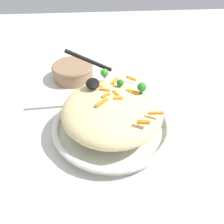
{
  "coord_description": "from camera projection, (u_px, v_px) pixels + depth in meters",
  "views": [
    {
      "loc": [
        0.53,
        -0.04,
        0.52
      ],
      "look_at": [
        0.0,
        0.0,
        0.08
      ],
      "focal_mm": 38.19,
      "sensor_mm": 36.0,
      "label": 1
    }
  ],
  "objects": [
    {
      "name": "broccoli_floret_0",
      "position": [
        120.0,
        83.0,
        0.69
      ],
      "size": [
        0.02,
        0.02,
        0.03
      ],
      "color": "#205B1C",
      "rests_on": "pasta_mound"
    },
    {
      "name": "carrot_piece_10",
      "position": [
        131.0,
        78.0,
        0.74
      ],
      "size": [
        0.03,
        0.03,
        0.01
      ],
      "primitive_type": "cube",
      "rotation": [
        0.0,
        0.0,
        3.99
      ],
      "color": "orange",
      "rests_on": "pasta_mound"
    },
    {
      "name": "carrot_piece_8",
      "position": [
        116.0,
        93.0,
        0.66
      ],
      "size": [
        0.03,
        0.02,
        0.01
      ],
      "primitive_type": "cube",
      "rotation": [
        0.0,
        0.0,
        3.56
      ],
      "color": "orange",
      "rests_on": "pasta_mound"
    },
    {
      "name": "carrot_piece_4",
      "position": [
        102.0,
        103.0,
        0.63
      ],
      "size": [
        0.03,
        0.04,
        0.01
      ],
      "primitive_type": "cube",
      "rotation": [
        0.0,
        0.0,
        5.41
      ],
      "color": "orange",
      "rests_on": "pasta_mound"
    },
    {
      "name": "carrot_piece_2",
      "position": [
        156.0,
        113.0,
        0.61
      ],
      "size": [
        0.01,
        0.04,
        0.01
      ],
      "primitive_type": "cube",
      "rotation": [
        0.0,
        0.0,
        4.66
      ],
      "color": "orange",
      "rests_on": "pasta_mound"
    },
    {
      "name": "carrot_piece_7",
      "position": [
        143.0,
        122.0,
        0.58
      ],
      "size": [
        0.01,
        0.03,
        0.01
      ],
      "primitive_type": "cube",
      "rotation": [
        0.0,
        0.0,
        1.43
      ],
      "color": "orange",
      "rests_on": "pasta_mound"
    },
    {
      "name": "pasta_mound",
      "position": [
        112.0,
        111.0,
        0.68
      ],
      "size": [
        0.3,
        0.29,
        0.1
      ],
      "primitive_type": "ellipsoid",
      "color": "#DBC689",
      "rests_on": "serving_bowl"
    },
    {
      "name": "serving_bowl",
      "position": [
        112.0,
        127.0,
        0.72
      ],
      "size": [
        0.36,
        0.36,
        0.04
      ],
      "color": "silver",
      "rests_on": "ground_plane"
    },
    {
      "name": "carrot_piece_9",
      "position": [
        106.0,
        96.0,
        0.65
      ],
      "size": [
        0.02,
        0.03,
        0.01
      ],
      "primitive_type": "cube",
      "rotation": [
        0.0,
        0.0,
        2.2
      ],
      "color": "orange",
      "rests_on": "pasta_mound"
    },
    {
      "name": "companion_bowl",
      "position": [
        73.0,
        71.0,
        0.96
      ],
      "size": [
        0.17,
        0.17,
        0.06
      ],
      "color": "#8C6B4C",
      "rests_on": "ground_plane"
    },
    {
      "name": "broccoli_floret_2",
      "position": [
        142.0,
        87.0,
        0.67
      ],
      "size": [
        0.03,
        0.03,
        0.03
      ],
      "color": "#296820",
      "rests_on": "pasta_mound"
    },
    {
      "name": "serving_spoon",
      "position": [
        91.0,
        75.0,
        0.7
      ],
      "size": [
        0.11,
        0.14,
        0.09
      ],
      "color": "black",
      "rests_on": "pasta_mound"
    },
    {
      "name": "carrot_piece_1",
      "position": [
        118.0,
        98.0,
        0.65
      ],
      "size": [
        0.01,
        0.02,
        0.01
      ],
      "primitive_type": "cube",
      "rotation": [
        0.0,
        0.0,
        4.7
      ],
      "color": "orange",
      "rests_on": "pasta_mound"
    },
    {
      "name": "carrot_piece_5",
      "position": [
        105.0,
        90.0,
        0.68
      ],
      "size": [
        0.02,
        0.03,
        0.01
      ],
      "primitive_type": "cube",
      "rotation": [
        0.0,
        0.0,
        1.12
      ],
      "color": "orange",
      "rests_on": "pasta_mound"
    },
    {
      "name": "ground_plane",
      "position": [
        112.0,
        132.0,
        0.74
      ],
      "size": [
        2.4,
        2.4,
        0.0
      ],
      "primitive_type": "plane",
      "color": "beige"
    },
    {
      "name": "carrot_piece_0",
      "position": [
        96.0,
        87.0,
        0.7
      ],
      "size": [
        0.01,
        0.04,
        0.01
      ],
      "primitive_type": "cube",
      "rotation": [
        0.0,
        0.0,
        1.65
      ],
      "color": "orange",
      "rests_on": "pasta_mound"
    },
    {
      "name": "carrot_piece_6",
      "position": [
        115.0,
        81.0,
        0.72
      ],
      "size": [
        0.04,
        0.02,
        0.01
      ],
      "primitive_type": "cube",
      "rotation": [
        0.0,
        0.0,
        5.87
      ],
      "color": "orange",
      "rests_on": "pasta_mound"
    },
    {
      "name": "carrot_piece_3",
      "position": [
        132.0,
        92.0,
        0.68
      ],
      "size": [
        0.03,
        0.04,
        0.01
      ],
      "primitive_type": "cube",
      "rotation": [
        0.0,
        0.0,
        0.9
      ],
      "color": "orange",
      "rests_on": "pasta_mound"
    },
    {
      "name": "broccoli_floret_1",
      "position": [
        105.0,
        73.0,
        0.74
      ],
      "size": [
        0.03,
        0.03,
        0.03
      ],
      "color": "#377928",
      "rests_on": "pasta_mound"
    }
  ]
}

